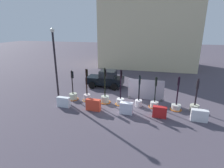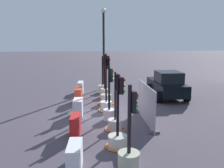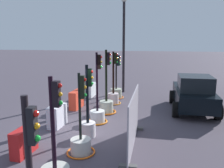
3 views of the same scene
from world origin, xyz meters
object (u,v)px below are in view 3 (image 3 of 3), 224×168
traffic_light_2 (106,103)px  traffic_light_3 (98,112)px  traffic_light_4 (88,122)px  construction_barrier_3 (24,142)px  car_black_sedan (194,94)px  construction_barrier_2 (57,116)px  construction_barrier_1 (77,99)px  street_lamp_post (124,38)px  traffic_light_0 (116,91)px  construction_barrier_0 (91,90)px  traffic_light_1 (113,94)px  traffic_light_5 (81,141)px

traffic_light_2 → traffic_light_3: 1.38m
traffic_light_4 → construction_barrier_3: size_ratio=2.65×
car_black_sedan → construction_barrier_2: bearing=-60.9°
construction_barrier_1 → street_lamp_post: (-4.10, 1.86, 3.14)m
traffic_light_3 → traffic_light_0: bearing=179.0°
traffic_light_0 → construction_barrier_0: traffic_light_0 is taller
traffic_light_2 → construction_barrier_1: bearing=-105.7°
construction_barrier_2 → street_lamp_post: bearing=165.0°
traffic_light_0 → traffic_light_1: (1.32, 0.07, 0.09)m
construction_barrier_1 → construction_barrier_2: construction_barrier_1 is taller
traffic_light_4 → street_lamp_post: size_ratio=0.43×
traffic_light_1 → traffic_light_4: bearing=-1.4°
traffic_light_3 → construction_barrier_2: size_ratio=3.05×
traffic_light_2 → traffic_light_1: bearing=178.6°
car_black_sedan → traffic_light_2: bearing=-75.3°
traffic_light_0 → construction_barrier_3: bearing=-12.1°
construction_barrier_3 → traffic_light_5: bearing=103.0°
construction_barrier_3 → traffic_light_4: bearing=136.7°
construction_barrier_1 → construction_barrier_3: size_ratio=1.16×
traffic_light_0 → traffic_light_5: (7.13, 0.09, -0.04)m
construction_barrier_1 → traffic_light_2: bearing=74.3°
traffic_light_4 → traffic_light_5: size_ratio=1.04×
construction_barrier_0 → street_lamp_post: size_ratio=0.18×
traffic_light_4 → construction_barrier_2: traffic_light_4 is taller
traffic_light_5 → street_lamp_post: street_lamp_post is taller
traffic_light_0 → traffic_light_1: traffic_light_1 is taller
traffic_light_2 → traffic_light_3: bearing=-4.2°
construction_barrier_2 → car_black_sedan: 6.65m
traffic_light_0 → traffic_light_2: bearing=0.5°
traffic_light_5 → street_lamp_post: (-8.73, 0.11, 3.21)m
street_lamp_post → construction_barrier_3: bearing=-11.3°
car_black_sedan → traffic_light_1: bearing=-97.7°
construction_barrier_1 → construction_barrier_2: size_ratio=1.18×
traffic_light_0 → construction_barrier_3: 7.70m
construction_barrier_0 → construction_barrier_2: construction_barrier_2 is taller
traffic_light_5 → construction_barrier_3: size_ratio=2.55×
traffic_light_4 → car_black_sedan: 5.83m
traffic_light_3 → construction_barrier_1: size_ratio=2.58×
traffic_light_2 → traffic_light_5: bearing=1.0°
traffic_light_4 → construction_barrier_1: traffic_light_4 is taller
traffic_light_4 → traffic_light_1: bearing=178.6°
construction_barrier_2 → construction_barrier_3: 2.42m
traffic_light_1 → construction_barrier_3: (6.21, -1.68, -0.10)m
traffic_light_1 → construction_barrier_3: 6.44m
traffic_light_2 → construction_barrier_0: bearing=-151.7°
traffic_light_5 → traffic_light_1: bearing=-179.7°
traffic_light_2 → construction_barrier_0: size_ratio=2.80×
traffic_light_4 → construction_barrier_0: (-5.94, -1.57, -0.14)m
traffic_light_2 → traffic_light_5: 4.16m
construction_barrier_0 → traffic_light_4: bearing=14.8°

